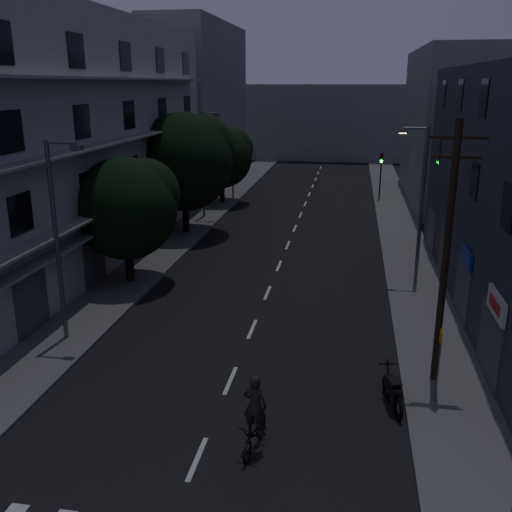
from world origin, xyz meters
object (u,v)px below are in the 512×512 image
(utility_pole, at_px, (446,251))
(bus_stop_sign, at_px, (440,353))
(cyclist, at_px, (255,425))
(motorcycle, at_px, (393,392))

(utility_pole, xyz_separation_m, bus_stop_sign, (-0.15, -1.51, -2.98))
(cyclist, bearing_deg, bus_stop_sign, 40.76)
(motorcycle, bearing_deg, cyclist, -155.65)
(motorcycle, height_order, cyclist, cyclist)
(bus_stop_sign, xyz_separation_m, motorcycle, (-1.40, -0.33, -1.35))
(utility_pole, bearing_deg, cyclist, -138.93)
(bus_stop_sign, bearing_deg, cyclist, -148.33)
(bus_stop_sign, xyz_separation_m, cyclist, (-5.44, -3.36, -1.08))
(bus_stop_sign, relative_size, motorcycle, 1.20)
(motorcycle, distance_m, cyclist, 5.05)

